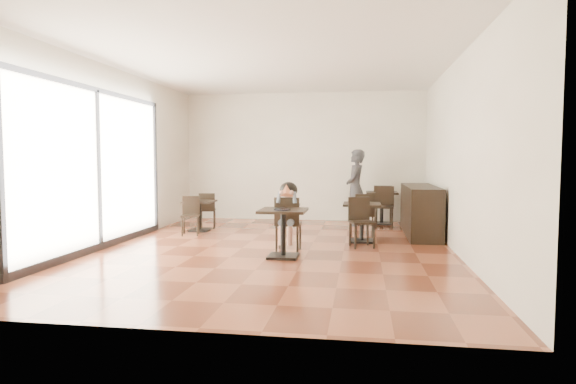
% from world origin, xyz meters
% --- Properties ---
extents(floor, '(6.00, 8.00, 0.01)m').
position_xyz_m(floor, '(0.00, 0.00, 0.00)').
color(floor, brown).
rests_on(floor, ground).
extents(ceiling, '(6.00, 8.00, 0.01)m').
position_xyz_m(ceiling, '(0.00, 0.00, 3.20)').
color(ceiling, white).
rests_on(ceiling, floor).
extents(wall_back, '(6.00, 0.01, 3.20)m').
position_xyz_m(wall_back, '(0.00, 4.00, 1.60)').
color(wall_back, white).
rests_on(wall_back, floor).
extents(wall_front, '(6.00, 0.01, 3.20)m').
position_xyz_m(wall_front, '(0.00, -4.00, 1.60)').
color(wall_front, white).
rests_on(wall_front, floor).
extents(wall_left, '(0.01, 8.00, 3.20)m').
position_xyz_m(wall_left, '(-3.00, 0.00, 1.60)').
color(wall_left, white).
rests_on(wall_left, floor).
extents(wall_right, '(0.01, 8.00, 3.20)m').
position_xyz_m(wall_right, '(3.00, 0.00, 1.60)').
color(wall_right, white).
rests_on(wall_right, floor).
extents(storefront_window, '(0.04, 4.50, 2.60)m').
position_xyz_m(storefront_window, '(-2.97, -0.50, 1.40)').
color(storefront_window, white).
rests_on(storefront_window, floor).
extents(child_table, '(0.72, 0.72, 0.76)m').
position_xyz_m(child_table, '(0.25, -0.67, 0.38)').
color(child_table, black).
rests_on(child_table, floor).
extents(child_chair, '(0.41, 0.41, 0.92)m').
position_xyz_m(child_chair, '(0.25, -0.12, 0.46)').
color(child_chair, black).
rests_on(child_chair, floor).
extents(child, '(0.41, 0.58, 1.16)m').
position_xyz_m(child, '(0.25, -0.12, 0.58)').
color(child, slate).
rests_on(child, child_chair).
extents(plate, '(0.26, 0.26, 0.02)m').
position_xyz_m(plate, '(0.25, -0.77, 0.77)').
color(plate, black).
rests_on(plate, child_table).
extents(pizza_slice, '(0.27, 0.21, 0.06)m').
position_xyz_m(pizza_slice, '(0.25, -0.31, 1.00)').
color(pizza_slice, tan).
rests_on(pizza_slice, child).
extents(adult_patron, '(0.47, 0.68, 1.76)m').
position_xyz_m(adult_patron, '(1.32, 3.17, 0.88)').
color(adult_patron, '#3B3C41').
rests_on(adult_patron, floor).
extents(cafe_table_mid, '(0.86, 0.86, 0.72)m').
position_xyz_m(cafe_table_mid, '(1.47, 0.96, 0.36)').
color(cafe_table_mid, black).
rests_on(cafe_table_mid, floor).
extents(cafe_table_left, '(0.75, 0.75, 0.65)m').
position_xyz_m(cafe_table_left, '(-1.97, 1.79, 0.33)').
color(cafe_table_left, black).
rests_on(cafe_table_left, floor).
extents(cafe_table_back, '(0.79, 0.79, 0.77)m').
position_xyz_m(cafe_table_back, '(1.94, 3.47, 0.39)').
color(cafe_table_back, black).
rests_on(cafe_table_back, floor).
extents(chair_mid_a, '(0.49, 0.49, 0.87)m').
position_xyz_m(chair_mid_a, '(1.47, 1.51, 0.44)').
color(chair_mid_a, black).
rests_on(chair_mid_a, floor).
extents(chair_mid_b, '(0.49, 0.49, 0.87)m').
position_xyz_m(chair_mid_b, '(1.47, 0.41, 0.44)').
color(chair_mid_b, black).
rests_on(chair_mid_b, floor).
extents(chair_left_a, '(0.43, 0.43, 0.79)m').
position_xyz_m(chair_left_a, '(-1.97, 2.34, 0.39)').
color(chair_left_a, black).
rests_on(chair_left_a, floor).
extents(chair_left_b, '(0.43, 0.43, 0.79)m').
position_xyz_m(chair_left_b, '(-1.97, 1.24, 0.39)').
color(chair_left_b, black).
rests_on(chair_left_b, floor).
extents(chair_back_a, '(0.45, 0.45, 0.93)m').
position_xyz_m(chair_back_a, '(1.97, 3.50, 0.46)').
color(chair_back_a, black).
rests_on(chair_back_a, floor).
extents(chair_back_b, '(0.45, 0.45, 0.93)m').
position_xyz_m(chair_back_b, '(1.97, 2.92, 0.46)').
color(chair_back_b, black).
rests_on(chair_back_b, floor).
extents(service_counter, '(0.60, 2.40, 1.00)m').
position_xyz_m(service_counter, '(2.65, 2.00, 0.50)').
color(service_counter, black).
rests_on(service_counter, floor).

